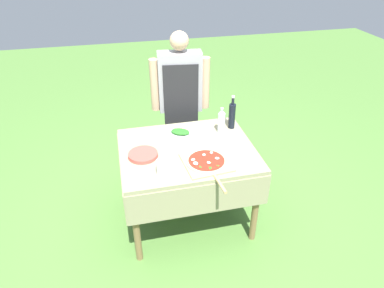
{
  "coord_description": "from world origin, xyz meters",
  "views": [
    {
      "loc": [
        -0.5,
        -2.33,
        2.33
      ],
      "look_at": [
        0.04,
        0.0,
        0.81
      ],
      "focal_mm": 32.0,
      "sensor_mm": 36.0,
      "label": 1
    }
  ],
  "objects_px": {
    "herb_container": "(180,132)",
    "mixing_tub": "(166,167)",
    "oil_bottle": "(232,115)",
    "person_cook": "(180,96)",
    "water_bottle": "(221,121)",
    "prep_table": "(187,159)",
    "pizza_on_peel": "(207,162)",
    "plate_stack": "(143,155)"
  },
  "relations": [
    {
      "from": "water_bottle",
      "to": "person_cook",
      "type": "bearing_deg",
      "value": 116.23
    },
    {
      "from": "water_bottle",
      "to": "mixing_tub",
      "type": "bearing_deg",
      "value": -140.19
    },
    {
      "from": "oil_bottle",
      "to": "person_cook",
      "type": "bearing_deg",
      "value": 128.61
    },
    {
      "from": "oil_bottle",
      "to": "mixing_tub",
      "type": "xyz_separation_m",
      "value": [
        -0.7,
        -0.54,
        -0.07
      ]
    },
    {
      "from": "prep_table",
      "to": "herb_container",
      "type": "bearing_deg",
      "value": 92.07
    },
    {
      "from": "oil_bottle",
      "to": "plate_stack",
      "type": "height_order",
      "value": "oil_bottle"
    },
    {
      "from": "oil_bottle",
      "to": "herb_container",
      "type": "height_order",
      "value": "oil_bottle"
    },
    {
      "from": "oil_bottle",
      "to": "pizza_on_peel",
      "type": "bearing_deg",
      "value": -126.16
    },
    {
      "from": "person_cook",
      "to": "water_bottle",
      "type": "xyz_separation_m",
      "value": [
        0.26,
        -0.53,
        -0.03
      ]
    },
    {
      "from": "mixing_tub",
      "to": "prep_table",
      "type": "bearing_deg",
      "value": 51.41
    },
    {
      "from": "pizza_on_peel",
      "to": "plate_stack",
      "type": "relative_size",
      "value": 2.37
    },
    {
      "from": "prep_table",
      "to": "pizza_on_peel",
      "type": "relative_size",
      "value": 1.96
    },
    {
      "from": "prep_table",
      "to": "water_bottle",
      "type": "xyz_separation_m",
      "value": [
        0.35,
        0.2,
        0.22
      ]
    },
    {
      "from": "plate_stack",
      "to": "prep_table",
      "type": "bearing_deg",
      "value": 4.57
    },
    {
      "from": "prep_table",
      "to": "oil_bottle",
      "type": "relative_size",
      "value": 3.56
    },
    {
      "from": "person_cook",
      "to": "water_bottle",
      "type": "relative_size",
      "value": 6.37
    },
    {
      "from": "oil_bottle",
      "to": "water_bottle",
      "type": "distance_m",
      "value": 0.13
    },
    {
      "from": "person_cook",
      "to": "water_bottle",
      "type": "height_order",
      "value": "person_cook"
    },
    {
      "from": "person_cook",
      "to": "mixing_tub",
      "type": "height_order",
      "value": "person_cook"
    },
    {
      "from": "person_cook",
      "to": "mixing_tub",
      "type": "distance_m",
      "value": 1.07
    },
    {
      "from": "pizza_on_peel",
      "to": "water_bottle",
      "type": "height_order",
      "value": "water_bottle"
    },
    {
      "from": "pizza_on_peel",
      "to": "mixing_tub",
      "type": "height_order",
      "value": "mixing_tub"
    },
    {
      "from": "prep_table",
      "to": "person_cook",
      "type": "height_order",
      "value": "person_cook"
    },
    {
      "from": "prep_table",
      "to": "mixing_tub",
      "type": "height_order",
      "value": "mixing_tub"
    },
    {
      "from": "pizza_on_peel",
      "to": "water_bottle",
      "type": "relative_size",
      "value": 2.37
    },
    {
      "from": "plate_stack",
      "to": "water_bottle",
      "type": "bearing_deg",
      "value": 17.61
    },
    {
      "from": "oil_bottle",
      "to": "mixing_tub",
      "type": "bearing_deg",
      "value": -142.14
    },
    {
      "from": "oil_bottle",
      "to": "plate_stack",
      "type": "bearing_deg",
      "value": -161.09
    },
    {
      "from": "pizza_on_peel",
      "to": "prep_table",
      "type": "bearing_deg",
      "value": 107.3
    },
    {
      "from": "herb_container",
      "to": "mixing_tub",
      "type": "height_order",
      "value": "mixing_tub"
    },
    {
      "from": "person_cook",
      "to": "mixing_tub",
      "type": "xyz_separation_m",
      "value": [
        -0.32,
        -1.02,
        -0.09
      ]
    },
    {
      "from": "pizza_on_peel",
      "to": "oil_bottle",
      "type": "bearing_deg",
      "value": 48.26
    },
    {
      "from": "plate_stack",
      "to": "mixing_tub",
      "type": "bearing_deg",
      "value": -60.61
    },
    {
      "from": "oil_bottle",
      "to": "herb_container",
      "type": "distance_m",
      "value": 0.49
    },
    {
      "from": "person_cook",
      "to": "pizza_on_peel",
      "type": "relative_size",
      "value": 2.69
    },
    {
      "from": "prep_table",
      "to": "person_cook",
      "type": "xyz_separation_m",
      "value": [
        0.09,
        0.73,
        0.25
      ]
    },
    {
      "from": "herb_container",
      "to": "person_cook",
      "type": "bearing_deg",
      "value": 78.36
    },
    {
      "from": "water_bottle",
      "to": "herb_container",
      "type": "distance_m",
      "value": 0.38
    },
    {
      "from": "prep_table",
      "to": "water_bottle",
      "type": "bearing_deg",
      "value": 29.47
    },
    {
      "from": "prep_table",
      "to": "oil_bottle",
      "type": "distance_m",
      "value": 0.59
    },
    {
      "from": "oil_bottle",
      "to": "herb_container",
      "type": "bearing_deg",
      "value": -178.8
    },
    {
      "from": "prep_table",
      "to": "person_cook",
      "type": "relative_size",
      "value": 0.73
    }
  ]
}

